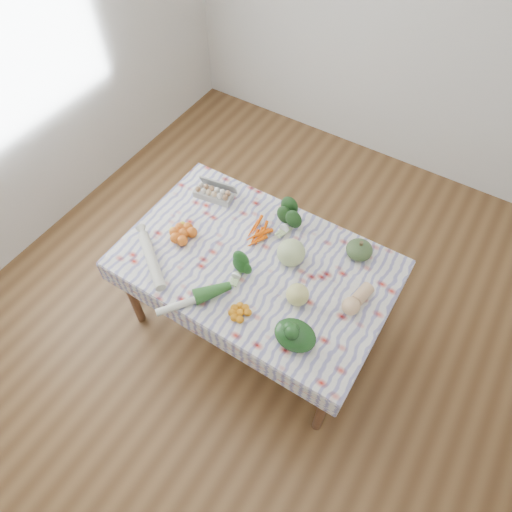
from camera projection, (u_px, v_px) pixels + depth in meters
ground at (256, 321)px, 3.42m from camera, size 4.50×4.50×0.00m
wall_back at (415, 6)px, 3.42m from camera, size 4.00×0.04×2.80m
dining_table at (256, 269)px, 2.87m from camera, size 1.60×1.00×0.75m
tablecloth at (256, 262)px, 2.81m from camera, size 1.66×1.06×0.01m
egg_carton at (213, 194)px, 3.10m from camera, size 0.28×0.15×0.07m
carrot_bunch at (257, 234)px, 2.91m from camera, size 0.22×0.20×0.04m
kale_bunch at (289, 220)px, 2.91m from camera, size 0.19×0.17×0.15m
kabocha_squash at (359, 250)px, 2.79m from camera, size 0.22×0.22×0.11m
cabbage at (291, 253)px, 2.74m from camera, size 0.22×0.22×0.17m
butternut_squash at (357, 299)px, 2.59m from camera, size 0.14×0.24×0.10m
orange_cluster at (183, 234)px, 2.89m from camera, size 0.25×0.25×0.07m
broccoli at (239, 268)px, 2.71m from camera, size 0.17×0.17×0.11m
mandarin_cluster at (240, 312)px, 2.57m from camera, size 0.18×0.18×0.05m
grapefruit at (298, 295)px, 2.59m from camera, size 0.17×0.17×0.13m
spinach_bag at (295, 335)px, 2.45m from camera, size 0.26×0.23×0.10m
daikon at (152, 260)px, 2.77m from camera, size 0.41×0.32×0.06m
leek at (193, 300)px, 2.61m from camera, size 0.29×0.38×0.05m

